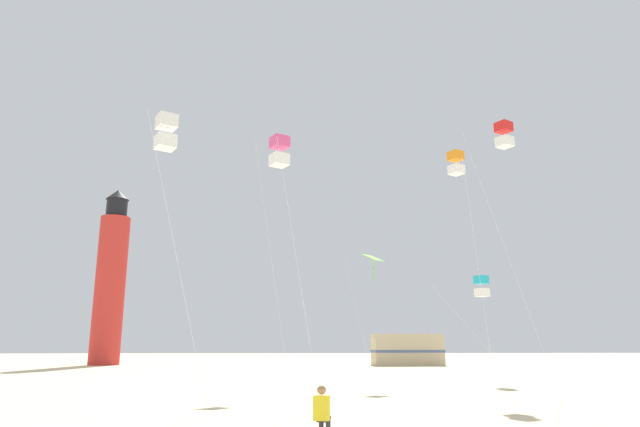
% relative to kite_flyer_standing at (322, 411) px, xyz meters
% --- Properties ---
extents(kite_flyer_standing, '(0.42, 0.55, 1.16)m').
position_rel_kite_flyer_standing_xyz_m(kite_flyer_standing, '(0.00, 0.00, 0.00)').
color(kite_flyer_standing, yellow).
rests_on(kite_flyer_standing, ground).
extents(kite_box_rainbow, '(1.93, 1.93, 9.67)m').
position_rel_kite_flyer_standing_xyz_m(kite_box_rainbow, '(-1.23, 6.88, 8.46)').
color(kite_box_rainbow, silver).
rests_on(kite_box_rainbow, ground).
extents(kite_diamond_lime, '(2.06, 2.06, 6.49)m').
position_rel_kite_flyer_standing_xyz_m(kite_diamond_lime, '(3.39, 14.92, 5.45)').
color(kite_diamond_lime, silver).
rests_on(kite_diamond_lime, ground).
extents(kite_box_scarlet, '(2.58, 2.50, 11.63)m').
position_rel_kite_flyer_standing_xyz_m(kite_box_scarlet, '(8.63, 9.73, 10.42)').
color(kite_box_scarlet, silver).
rests_on(kite_box_scarlet, ground).
extents(kite_box_white, '(2.19, 2.19, 9.29)m').
position_rel_kite_flyer_standing_xyz_m(kite_box_white, '(-4.83, 4.16, 8.09)').
color(kite_box_white, silver).
rests_on(kite_box_white, ground).
extents(kite_box_cyan, '(3.48, 3.34, 5.64)m').
position_rel_kite_flyer_standing_xyz_m(kite_box_cyan, '(9.64, 16.87, 4.44)').
color(kite_box_cyan, silver).
rests_on(kite_box_cyan, ground).
extents(kite_diamond_violet, '(2.08, 1.92, 13.24)m').
position_rel_kite_flyer_standing_xyz_m(kite_diamond_violet, '(-1.58, 16.83, 11.75)').
color(kite_diamond_violet, silver).
rests_on(kite_diamond_violet, ground).
extents(kite_box_orange, '(1.59, 1.59, 11.12)m').
position_rel_kite_flyer_standing_xyz_m(kite_box_orange, '(7.17, 12.22, 9.91)').
color(kite_box_orange, silver).
rests_on(kite_box_orange, ground).
extents(lighthouse_distant, '(2.80, 2.80, 16.80)m').
position_rel_kite_flyer_standing_xyz_m(lighthouse_distant, '(-18.05, 40.88, 7.22)').
color(lighthouse_distant, red).
rests_on(lighthouse_distant, ground).
extents(rv_van_tan, '(6.59, 2.80, 2.80)m').
position_rel_kite_flyer_standing_xyz_m(rv_van_tan, '(9.98, 38.94, 0.78)').
color(rv_van_tan, '#C6B28C').
rests_on(rv_van_tan, ground).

